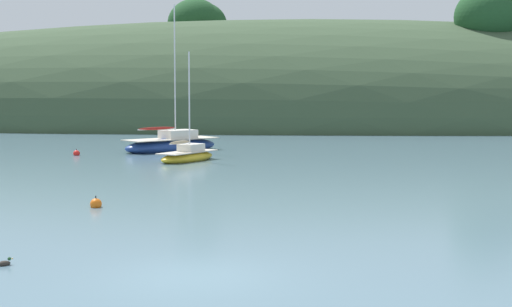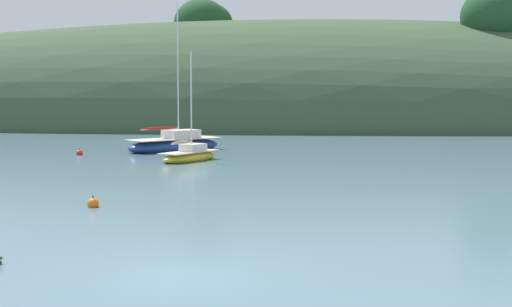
{
  "view_description": "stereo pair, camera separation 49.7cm",
  "coord_description": "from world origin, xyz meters",
  "px_view_note": "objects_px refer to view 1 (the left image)",
  "views": [
    {
      "loc": [
        2.76,
        -17.99,
        4.54
      ],
      "look_at": [
        0.0,
        20.0,
        1.2
      ],
      "focal_mm": 54.07,
      "sensor_mm": 36.0,
      "label": 1
    },
    {
      "loc": [
        3.26,
        -17.95,
        4.54
      ],
      "look_at": [
        0.0,
        20.0,
        1.2
      ],
      "focal_mm": 54.07,
      "sensor_mm": 36.0,
      "label": 2
    }
  ],
  "objects_px": {
    "sailboat_navy_dinghy": "(172,145)",
    "duck_lone_left": "(4,263)",
    "mooring_buoy_inner": "(77,153)",
    "mooring_buoy_channel": "(96,204)",
    "sailboat_blue_center": "(188,156)"
  },
  "relations": [
    {
      "from": "sailboat_blue_center",
      "to": "mooring_buoy_channel",
      "type": "relative_size",
      "value": 12.57
    },
    {
      "from": "sailboat_navy_dinghy",
      "to": "mooring_buoy_channel",
      "type": "distance_m",
      "value": 25.17
    },
    {
      "from": "sailboat_navy_dinghy",
      "to": "sailboat_blue_center",
      "type": "height_order",
      "value": "sailboat_navy_dinghy"
    },
    {
      "from": "mooring_buoy_channel",
      "to": "sailboat_blue_center",
      "type": "bearing_deg",
      "value": 88.23
    },
    {
      "from": "sailboat_blue_center",
      "to": "mooring_buoy_inner",
      "type": "relative_size",
      "value": 12.57
    },
    {
      "from": "duck_lone_left",
      "to": "mooring_buoy_channel",
      "type": "bearing_deg",
      "value": 91.86
    },
    {
      "from": "sailboat_blue_center",
      "to": "duck_lone_left",
      "type": "bearing_deg",
      "value": -90.52
    },
    {
      "from": "sailboat_blue_center",
      "to": "duck_lone_left",
      "type": "relative_size",
      "value": 18.15
    },
    {
      "from": "sailboat_navy_dinghy",
      "to": "mooring_buoy_channel",
      "type": "height_order",
      "value": "sailboat_navy_dinghy"
    },
    {
      "from": "duck_lone_left",
      "to": "mooring_buoy_inner",
      "type": "bearing_deg",
      "value": 104.0
    },
    {
      "from": "sailboat_blue_center",
      "to": "mooring_buoy_channel",
      "type": "distance_m",
      "value": 18.04
    },
    {
      "from": "sailboat_navy_dinghy",
      "to": "duck_lone_left",
      "type": "distance_m",
      "value": 34.6
    },
    {
      "from": "sailboat_blue_center",
      "to": "duck_lone_left",
      "type": "distance_m",
      "value": 27.46
    },
    {
      "from": "mooring_buoy_inner",
      "to": "duck_lone_left",
      "type": "distance_m",
      "value": 31.68
    },
    {
      "from": "sailboat_navy_dinghy",
      "to": "duck_lone_left",
      "type": "bearing_deg",
      "value": -86.64
    }
  ]
}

